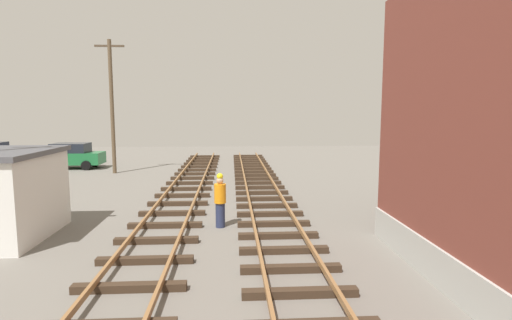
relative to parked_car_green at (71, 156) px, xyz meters
name	(u,v)px	position (x,y,z in m)	size (l,w,h in m)	color
parked_car_green	(71,156)	(0.00, 0.00, 0.00)	(4.20, 2.04, 1.76)	#1E6B38
utility_pole_far	(112,104)	(3.59, -2.34, 3.47)	(1.80, 0.24, 8.36)	brown
track_worker_foreground	(220,200)	(10.68, -14.84, 0.03)	(0.40, 0.40, 1.87)	#262D4C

